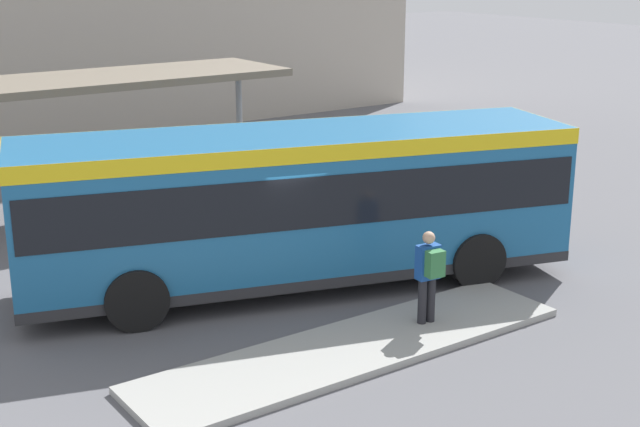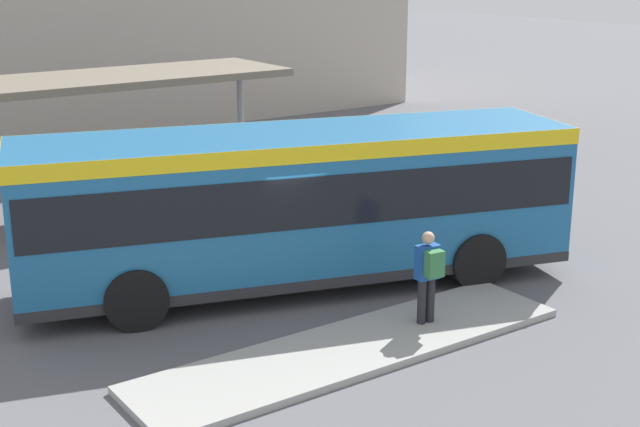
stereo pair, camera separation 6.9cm
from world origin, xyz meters
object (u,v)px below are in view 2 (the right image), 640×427
at_px(bicycle_black, 397,159).
at_px(potted_planter_near_shelter, 258,194).
at_px(city_bus, 298,197).
at_px(bicycle_green, 413,167).
at_px(pedestrian_waiting, 429,272).

relative_size(bicycle_black, potted_planter_near_shelter, 1.51).
height_order(city_bus, bicycle_black, city_bus).
bearing_deg(city_bus, bicycle_green, 52.14).
distance_m(pedestrian_waiting, potted_planter_near_shelter, 7.30).
height_order(pedestrian_waiting, potted_planter_near_shelter, pedestrian_waiting).
height_order(city_bus, potted_planter_near_shelter, city_bus).
bearing_deg(bicycle_black, pedestrian_waiting, 136.70).
bearing_deg(bicycle_black, city_bus, 122.66).
relative_size(city_bus, pedestrian_waiting, 6.58).
relative_size(bicycle_green, bicycle_black, 0.89).
xyz_separation_m(pedestrian_waiting, bicycle_green, (6.72, 8.15, -0.70)).
distance_m(bicycle_green, bicycle_black, 0.84).
xyz_separation_m(bicycle_green, potted_planter_near_shelter, (-5.69, -0.94, 0.28)).
distance_m(bicycle_black, potted_planter_near_shelter, 6.06).
relative_size(city_bus, potted_planter_near_shelter, 8.89).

